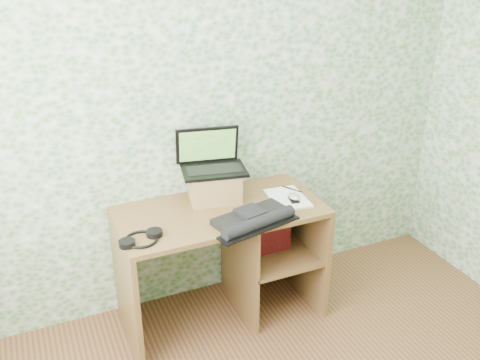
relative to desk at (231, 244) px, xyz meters
name	(u,v)px	position (x,y,z in m)	size (l,w,h in m)	color
wall_back	(199,104)	(-0.08, 0.28, 0.82)	(3.50, 3.50, 0.00)	silver
desk	(231,244)	(0.00, 0.00, 0.00)	(1.20, 0.60, 0.75)	brown
riser	(214,185)	(-0.06, 0.12, 0.36)	(0.30, 0.25, 0.18)	olive
laptop	(211,160)	(-0.06, 0.16, 0.51)	(0.42, 0.33, 0.25)	black
keyboard	(254,219)	(0.04, -0.25, 0.29)	(0.51, 0.35, 0.07)	black
headphones	(141,239)	(-0.58, -0.19, 0.28)	(0.24, 0.22, 0.03)	black
notepad	(288,198)	(0.34, -0.07, 0.28)	(0.21, 0.30, 0.01)	white
mouse	(294,198)	(0.36, -0.12, 0.30)	(0.06, 0.10, 0.03)	silver
pen	(292,189)	(0.42, 0.01, 0.29)	(0.01, 0.01, 0.14)	black
red_box	(269,228)	(0.25, -0.03, 0.07)	(0.26, 0.08, 0.32)	maroon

